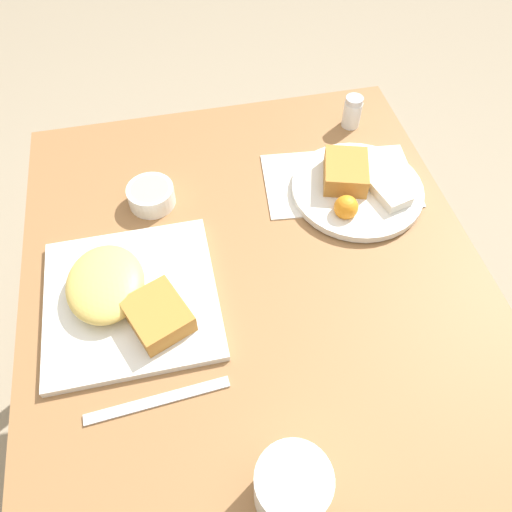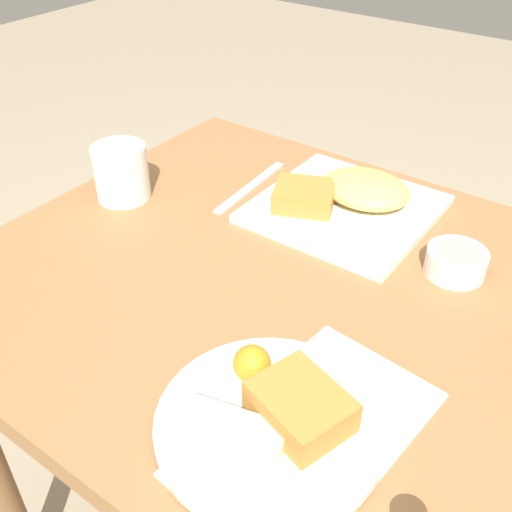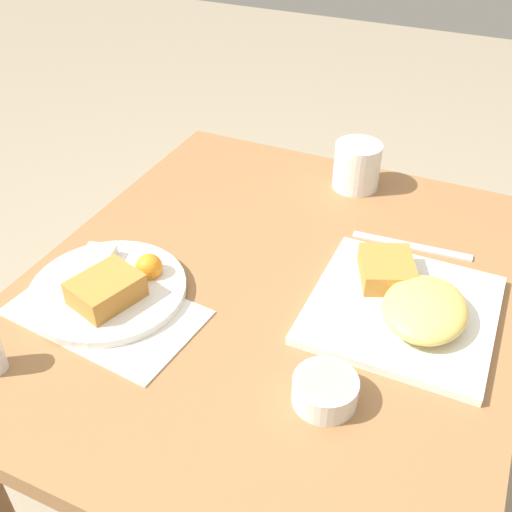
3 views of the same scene
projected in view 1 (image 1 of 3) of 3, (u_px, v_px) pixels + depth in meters
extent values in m
plane|color=gray|center=(255.00, 415.00, 1.44)|extent=(8.00, 8.00, 0.00)
cube|color=olive|center=(255.00, 276.00, 0.86)|extent=(0.90, 0.78, 0.04)
cylinder|color=brown|center=(105.00, 257.00, 1.34)|extent=(0.05, 0.05, 0.70)
cylinder|color=brown|center=(339.00, 218.00, 1.42)|extent=(0.05, 0.05, 0.70)
cylinder|color=brown|center=(461.00, 512.00, 0.97)|extent=(0.05, 0.05, 0.70)
cube|color=silver|center=(340.00, 180.00, 0.97)|extent=(0.20, 0.31, 0.00)
cube|color=white|center=(132.00, 298.00, 0.81)|extent=(0.27, 0.27, 0.01)
ellipsoid|color=#EAC660|center=(105.00, 282.00, 0.79)|extent=(0.15, 0.12, 0.04)
cube|color=#B77A33|center=(158.00, 315.00, 0.76)|extent=(0.12, 0.11, 0.04)
cylinder|color=white|center=(357.00, 189.00, 0.95)|extent=(0.25, 0.25, 0.01)
cube|color=#B77A33|center=(346.00, 172.00, 0.94)|extent=(0.12, 0.11, 0.04)
cube|color=silver|center=(384.00, 187.00, 0.93)|extent=(0.12, 0.08, 0.02)
sphere|color=orange|center=(346.00, 207.00, 0.89)|extent=(0.04, 0.04, 0.04)
cylinder|color=white|center=(151.00, 196.00, 0.92)|extent=(0.09, 0.09, 0.04)
cylinder|color=beige|center=(150.00, 189.00, 0.91)|extent=(0.07, 0.07, 0.00)
cylinder|color=white|center=(352.00, 114.00, 1.05)|extent=(0.04, 0.04, 0.06)
cylinder|color=white|center=(351.00, 119.00, 1.06)|extent=(0.03, 0.03, 0.03)
cylinder|color=silver|center=(354.00, 100.00, 1.02)|extent=(0.04, 0.04, 0.01)
cube|color=silver|center=(158.00, 401.00, 0.71)|extent=(0.03, 0.21, 0.00)
cylinder|color=white|center=(292.00, 488.00, 0.60)|extent=(0.09, 0.09, 0.09)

